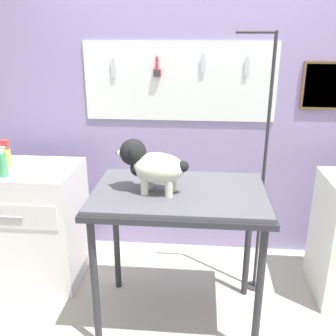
# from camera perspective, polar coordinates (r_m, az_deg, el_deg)

# --- Properties ---
(rear_wall_panel) EXTENTS (4.00, 0.11, 2.30)m
(rear_wall_panel) POSITION_cam_1_polar(r_m,az_deg,el_deg) (3.10, 3.51, 7.60)
(rear_wall_panel) COLOR #9583B5
(rear_wall_panel) RESTS_ON ground
(grooming_table) EXTENTS (1.05, 0.69, 0.92)m
(grooming_table) POSITION_cam_1_polar(r_m,az_deg,el_deg) (2.30, 1.68, -5.45)
(grooming_table) COLOR #2D2D33
(grooming_table) RESTS_ON ground
(grooming_arm) EXTENTS (0.30, 0.11, 1.81)m
(grooming_arm) POSITION_cam_1_polar(r_m,az_deg,el_deg) (2.65, 13.83, -1.96)
(grooming_arm) COLOR #2D2D33
(grooming_arm) RESTS_ON ground
(dog) EXTENTS (0.43, 0.24, 0.31)m
(dog) POSITION_cam_1_polar(r_m,az_deg,el_deg) (2.19, -2.60, 0.47)
(dog) COLOR beige
(dog) RESTS_ON grooming_table
(counter_left) EXTENTS (0.80, 0.58, 0.88)m
(counter_left) POSITION_cam_1_polar(r_m,az_deg,el_deg) (3.10, -20.20, -7.66)
(counter_left) COLOR white
(counter_left) RESTS_ON ground
(shampoo_bottle) EXTENTS (0.06, 0.06, 0.21)m
(shampoo_bottle) POSITION_cam_1_polar(r_m,az_deg,el_deg) (2.77, -23.45, 0.50)
(shampoo_bottle) COLOR #46A665
(shampoo_bottle) RESTS_ON counter_left
(pump_bottle_white) EXTENTS (0.07, 0.07, 0.20)m
(pump_bottle_white) POSITION_cam_1_polar(r_m,az_deg,el_deg) (2.98, -23.04, 1.74)
(pump_bottle_white) COLOR gold
(pump_bottle_white) RESTS_ON counter_left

